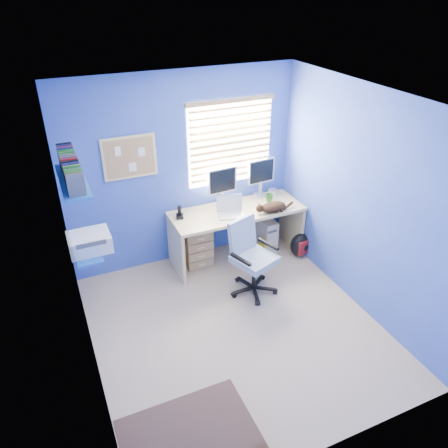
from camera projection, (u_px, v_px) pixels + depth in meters
name	position (u px, v px, depth m)	size (l,w,h in m)	color
floor	(235.00, 327.00, 4.86)	(3.00, 3.20, 0.00)	#9F866E
ceiling	(239.00, 101.00, 3.62)	(3.00, 3.20, 0.00)	white
wall_back	(183.00, 172.00, 5.51)	(3.00, 0.01, 2.50)	#304DB6
wall_front	(337.00, 340.00, 2.97)	(3.00, 0.01, 2.50)	#304DB6
wall_left	(78.00, 267.00, 3.72)	(0.01, 3.20, 2.50)	#304DB6
wall_right	(361.00, 202.00, 4.77)	(0.01, 3.20, 2.50)	#304DB6
desk	(237.00, 234.00, 5.89)	(1.75, 0.65, 0.74)	#DBBF88
laptop	(231.00, 208.00, 5.52)	(0.33, 0.26, 0.22)	silver
monitor_left	(222.00, 187.00, 5.68)	(0.40, 0.12, 0.54)	silver
monitor_right	(260.00, 177.00, 5.95)	(0.40, 0.12, 0.54)	silver
phone	(179.00, 212.00, 5.48)	(0.09, 0.11, 0.17)	black
mug	(269.00, 198.00, 5.90)	(0.10, 0.09, 0.10)	#247025
cd_spindle	(273.00, 192.00, 6.10)	(0.13, 0.13, 0.07)	silver
cat	(273.00, 207.00, 5.64)	(0.36, 0.19, 0.13)	black
tower_pc	(264.00, 232.00, 6.21)	(0.19, 0.44, 0.45)	beige
drawer_boxes	(198.00, 247.00, 5.80)	(0.35, 0.28, 0.54)	tan
yellow_book	(262.00, 247.00, 6.06)	(0.03, 0.17, 0.24)	yellow
backpack	(300.00, 245.00, 6.03)	(0.29, 0.22, 0.34)	black
office_chair	(251.00, 266.00, 5.28)	(0.70, 0.70, 0.94)	black
window_blinds	(231.00, 143.00, 5.57)	(1.15, 0.05, 1.10)	white
corkboard	(130.00, 157.00, 5.12)	(0.64, 0.02, 0.52)	#DBBF88
wall_shelves	(80.00, 207.00, 4.27)	(0.42, 0.90, 1.05)	blue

